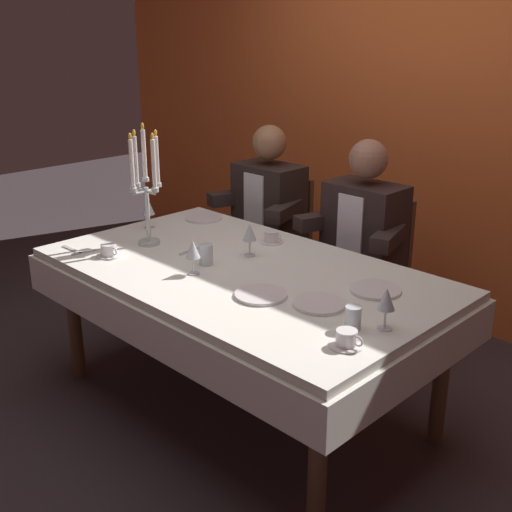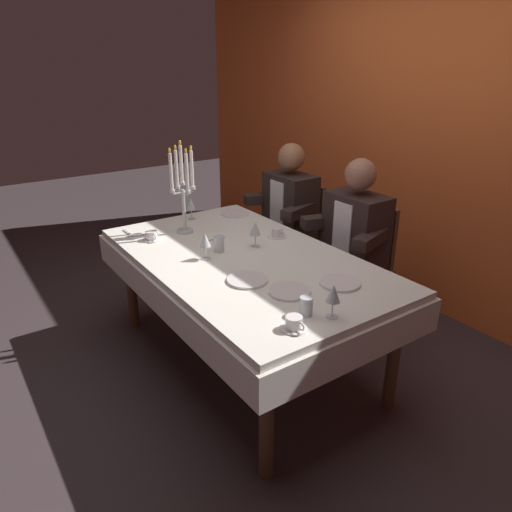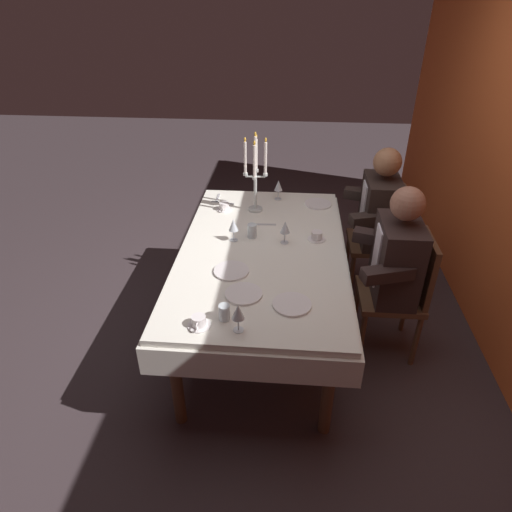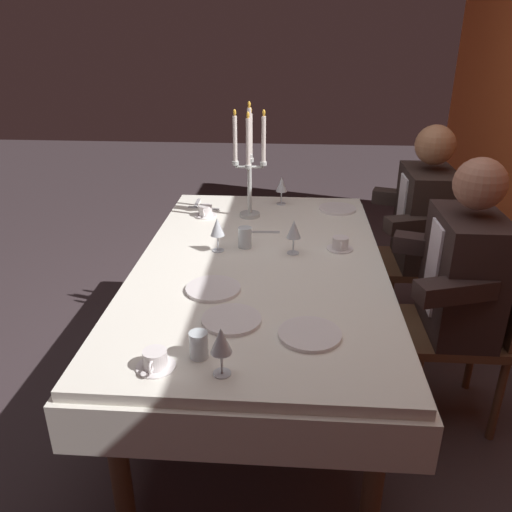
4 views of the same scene
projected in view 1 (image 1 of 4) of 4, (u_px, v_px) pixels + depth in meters
The scene contains 22 objects.
ground_plane at pixel (243, 405), 3.21m from camera, with size 12.00×12.00×0.00m, color #3B2F33.
back_wall at pixel (438, 104), 3.86m from camera, with size 6.00×0.12×2.70m, color orange.
dining_table at pixel (242, 292), 3.00m from camera, with size 1.94×1.14×0.74m.
candelabra at pixel (146, 188), 3.18m from camera, with size 0.19×0.19×0.62m.
dinner_plate_0 at pixel (375, 290), 2.70m from camera, with size 0.22×0.22×0.01m, color white.
dinner_plate_1 at pixel (261, 295), 2.65m from camera, with size 0.22×0.22×0.01m, color white.
dinner_plate_2 at pixel (204, 218), 3.70m from camera, with size 0.21×0.21×0.01m, color white.
dinner_plate_3 at pixel (319, 304), 2.56m from camera, with size 0.22×0.22×0.01m, color white.
wine_glass_0 at pixel (193, 250), 2.85m from camera, with size 0.07×0.07×0.16m.
wine_glass_1 at pixel (250, 233), 3.08m from camera, with size 0.07×0.07×0.16m.
wine_glass_2 at pixel (149, 208), 3.50m from camera, with size 0.07×0.07×0.16m.
wine_glass_3 at pixel (386, 300), 2.32m from camera, with size 0.07×0.07×0.16m.
water_tumbler_0 at pixel (353, 318), 2.35m from camera, with size 0.06×0.06×0.09m, color silver.
water_tumbler_1 at pixel (206, 254), 2.99m from camera, with size 0.06×0.06×0.10m, color silver.
coffee_cup_0 at pixel (109, 251), 3.10m from camera, with size 0.13×0.12×0.06m.
coffee_cup_1 at pixel (347, 339), 2.22m from camera, with size 0.13×0.12×0.06m.
coffee_cup_2 at pixel (272, 237), 3.30m from camera, with size 0.13×0.12×0.06m.
knife_0 at pixel (90, 251), 3.17m from camera, with size 0.19×0.02×0.01m, color #B7B7BC.
spoon_1 at pixel (72, 250), 3.19m from camera, with size 0.17×0.02×0.01m, color #B7B7BC.
fork_2 at pixel (192, 250), 3.18m from camera, with size 0.17×0.02×0.01m, color #B7B7BC.
seated_diner_0 at pixel (269, 206), 3.99m from camera, with size 0.63×0.48×1.24m.
seated_diner_1 at pixel (365, 231), 3.51m from camera, with size 0.63×0.48×1.24m.
Camera 1 is at (1.99, -1.91, 1.80)m, focal length 44.73 mm.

